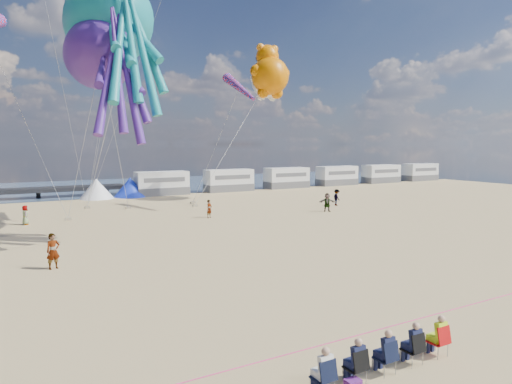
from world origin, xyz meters
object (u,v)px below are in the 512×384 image
spectator_row (385,351)px  motorhome_5 (420,172)px  beachgoer_6 (25,215)px  sandbag_a (68,219)px  motorhome_0 (162,183)px  kite_octopus_teal (108,22)px  sandbag_c (195,206)px  kite_teddy_orange (270,76)px  tent_white (96,189)px  standing_person (53,251)px  kite_panda (267,82)px  windsock_mid (240,88)px  beachgoer_4 (327,202)px  motorhome_4 (381,174)px  sandbag_d (193,203)px  sandbag_b (128,208)px  tent_blue (130,187)px  beachgoer_2 (337,197)px  sandbag_e (87,207)px  beachgoer_5 (209,209)px  motorhome_2 (287,178)px  motorhome_1 (229,180)px  windsock_right (121,71)px  kite_octopus_purple (100,54)px  motorhome_3 (337,176)px

spectator_row → motorhome_5: bearing=40.0°
beachgoer_6 → sandbag_a: (3.26, 0.55, -0.67)m
motorhome_0 → kite_octopus_teal: bearing=-117.9°
motorhome_0 → sandbag_c: bearing=-92.2°
kite_octopus_teal → kite_teddy_orange: bearing=8.9°
tent_white → standing_person: (-7.78, -30.87, -0.26)m
kite_panda → windsock_mid: kite_panda is taller
beachgoer_4 → sandbag_c: beachgoer_4 is taller
motorhome_4 → sandbag_a: 53.23m
sandbag_d → kite_octopus_teal: (-10.28, -9.00, 15.71)m
motorhome_4 → kite_octopus_teal: kite_octopus_teal is taller
windsock_mid → sandbag_b: bearing=153.2°
sandbag_b → kite_teddy_orange: size_ratio=0.07×
tent_blue → beachgoer_2: 25.33m
motorhome_0 → spectator_row: 48.10m
kite_octopus_teal → sandbag_c: bearing=21.5°
sandbag_b → spectator_row: bearing=-93.0°
tent_blue → kite_teddy_orange: (13.36, -11.08, 12.94)m
motorhome_4 → kite_teddy_orange: 33.21m
sandbag_a → kite_octopus_teal: 16.50m
standing_person → sandbag_e: standing_person is taller
windsock_mid → sandbag_e: bearing=152.1°
motorhome_0 → windsock_mid: windsock_mid is taller
motorhome_4 → beachgoer_5: (-40.07, -19.68, -0.70)m
spectator_row → kite_panda: bearing=63.7°
beachgoer_6 → sandbag_e: beachgoer_6 is taller
motorhome_0 → tent_blue: motorhome_0 is taller
kite_panda → beachgoer_6: bearing=-145.4°
beachgoer_2 → tent_white: bearing=62.3°
standing_person → beachgoer_4: size_ratio=1.05×
tent_blue → beachgoer_4: tent_blue is taller
motorhome_0 → beachgoer_2: bearing=-55.7°
beachgoer_6 → motorhome_2: bearing=-69.9°
motorhome_1 → windsock_right: (-17.99, -16.04, 11.12)m
tent_white → kite_octopus_purple: bearing=-98.5°
motorhome_1 → windsock_mid: windsock_mid is taller
motorhome_4 → sandbag_d: motorhome_4 is taller
motorhome_0 → kite_octopus_teal: kite_octopus_teal is taller
kite_teddy_orange → tent_white: bearing=157.4°
motorhome_1 → motorhome_5: size_ratio=1.00×
beachgoer_6 → standing_person: bearing=178.4°
motorhome_1 → motorhome_3: same height
sandbag_d → kite_octopus_teal: bearing=-138.8°
standing_person → beachgoer_5: standing_person is taller
motorhome_4 → sandbag_e: motorhome_4 is taller
motorhome_2 → kite_octopus_purple: 38.20m
kite_panda → kite_teddy_orange: (-0.20, -1.03, 0.54)m
motorhome_1 → windsock_right: 26.54m
motorhome_0 → windsock_right: (-8.49, -16.04, 11.12)m
motorhome_2 → sandbag_a: (-32.07, -14.95, -1.39)m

